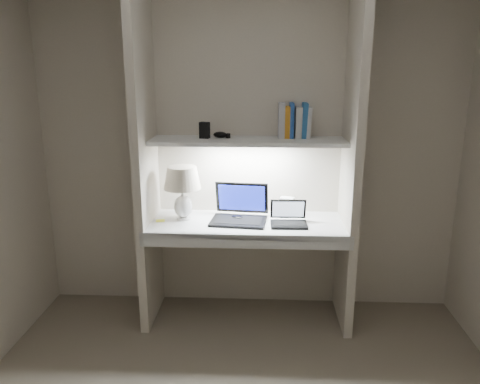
# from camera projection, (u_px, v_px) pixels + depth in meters

# --- Properties ---
(back_wall) EXTENTS (3.20, 0.01, 2.50)m
(back_wall) POSITION_uv_depth(u_px,v_px,m) (249.00, 151.00, 3.56)
(back_wall) COLOR beige
(back_wall) RESTS_ON floor
(alcove_panel_left) EXTENTS (0.06, 0.55, 2.50)m
(alcove_panel_left) POSITION_uv_depth(u_px,v_px,m) (145.00, 156.00, 3.33)
(alcove_panel_left) COLOR beige
(alcove_panel_left) RESTS_ON floor
(alcove_panel_right) EXTENTS (0.06, 0.55, 2.50)m
(alcove_panel_right) POSITION_uv_depth(u_px,v_px,m) (352.00, 158.00, 3.26)
(alcove_panel_right) COLOR beige
(alcove_panel_right) RESTS_ON floor
(desk) EXTENTS (1.40, 0.55, 0.04)m
(desk) POSITION_uv_depth(u_px,v_px,m) (247.00, 224.00, 3.43)
(desk) COLOR white
(desk) RESTS_ON alcove_panel_left
(desk_apron) EXTENTS (1.46, 0.03, 0.10)m
(desk_apron) POSITION_uv_depth(u_px,v_px,m) (246.00, 241.00, 3.19)
(desk_apron) COLOR silver
(desk_apron) RESTS_ON desk
(shelf) EXTENTS (1.40, 0.36, 0.03)m
(shelf) POSITION_uv_depth(u_px,v_px,m) (248.00, 141.00, 3.36)
(shelf) COLOR silver
(shelf) RESTS_ON back_wall
(strip_light) EXTENTS (0.60, 0.04, 0.02)m
(strip_light) POSITION_uv_depth(u_px,v_px,m) (248.00, 144.00, 3.37)
(strip_light) COLOR white
(strip_light) RESTS_ON shelf
(table_lamp) EXTENTS (0.27, 0.27, 0.40)m
(table_lamp) POSITION_uv_depth(u_px,v_px,m) (182.00, 184.00, 3.41)
(table_lamp) COLOR white
(table_lamp) RESTS_ON desk
(laptop_main) EXTENTS (0.43, 0.38, 0.26)m
(laptop_main) POSITION_uv_depth(u_px,v_px,m) (240.00, 212.00, 3.45)
(laptop_main) COLOR black
(laptop_main) RESTS_ON desk
(laptop_netbook) EXTENTS (0.26, 0.23, 0.17)m
(laptop_netbook) POSITION_uv_depth(u_px,v_px,m) (289.00, 219.00, 3.37)
(laptop_netbook) COLOR black
(laptop_netbook) RESTS_ON desk
(speaker) EXTENTS (0.12, 0.10, 0.14)m
(speaker) POSITION_uv_depth(u_px,v_px,m) (287.00, 207.00, 3.55)
(speaker) COLOR silver
(speaker) RESTS_ON desk
(mouse) EXTENTS (0.10, 0.08, 0.03)m
(mouse) POSITION_uv_depth(u_px,v_px,m) (237.00, 218.00, 3.47)
(mouse) COLOR black
(mouse) RESTS_ON desk
(cable_coil) EXTENTS (0.12, 0.12, 0.01)m
(cable_coil) POSITION_uv_depth(u_px,v_px,m) (244.00, 220.00, 3.44)
(cable_coil) COLOR black
(cable_coil) RESTS_ON desk
(sticky_note) EXTENTS (0.08, 0.08, 0.00)m
(sticky_note) POSITION_uv_depth(u_px,v_px,m) (160.00, 221.00, 3.45)
(sticky_note) COLOR yellow
(sticky_note) RESTS_ON desk
(book_row) EXTENTS (0.24, 0.17, 0.25)m
(book_row) POSITION_uv_depth(u_px,v_px,m) (294.00, 121.00, 3.42)
(book_row) COLOR silver
(book_row) RESTS_ON shelf
(shelf_box) EXTENTS (0.08, 0.06, 0.12)m
(shelf_box) POSITION_uv_depth(u_px,v_px,m) (205.00, 130.00, 3.39)
(shelf_box) COLOR black
(shelf_box) RESTS_ON shelf
(shelf_gadget) EXTENTS (0.12, 0.10, 0.05)m
(shelf_gadget) POSITION_uv_depth(u_px,v_px,m) (220.00, 135.00, 3.41)
(shelf_gadget) COLOR black
(shelf_gadget) RESTS_ON shelf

